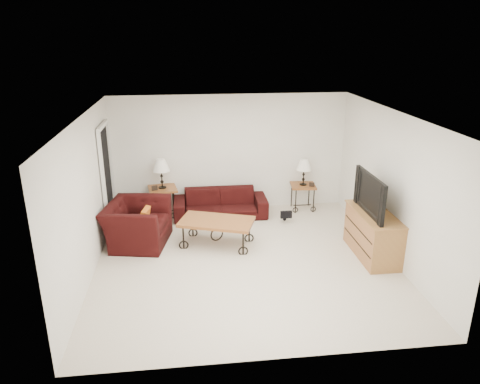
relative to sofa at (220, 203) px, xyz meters
name	(u,v)px	position (x,y,z in m)	size (l,w,h in m)	color
ground	(245,260)	(0.26, -2.02, -0.28)	(5.00, 5.00, 0.00)	beige
wall_back	(230,153)	(0.26, 0.48, 0.97)	(5.00, 0.02, 2.50)	white
wall_front	(274,267)	(0.26, -4.52, 0.97)	(5.00, 0.02, 2.50)	white
wall_left	(87,198)	(-2.24, -2.02, 0.97)	(0.02, 5.00, 2.50)	white
wall_right	(392,186)	(2.76, -2.02, 0.97)	(0.02, 5.00, 2.50)	white
ceiling	(245,115)	(0.26, -2.02, 2.22)	(5.00, 5.00, 0.00)	white
doorway	(107,180)	(-2.21, -0.37, 0.74)	(0.08, 0.94, 2.04)	black
sofa	(220,203)	(0.00, 0.00, 0.00)	(1.95, 0.76, 0.57)	black
side_table_left	(163,202)	(-1.20, 0.18, 0.03)	(0.57, 0.57, 0.62)	#985C26
side_table_right	(302,197)	(1.82, 0.18, 0.00)	(0.52, 0.52, 0.57)	#985C26
lamp_left	(162,174)	(-1.20, 0.18, 0.65)	(0.35, 0.35, 0.62)	black
lamp_right	(304,172)	(1.82, 0.18, 0.57)	(0.32, 0.32, 0.57)	black
photo_frame_left	(155,188)	(-1.35, 0.03, 0.39)	(0.12, 0.02, 0.10)	black
photo_frame_right	(312,185)	(1.97, 0.03, 0.33)	(0.11, 0.02, 0.09)	black
coffee_table	(217,233)	(-0.17, -1.37, -0.04)	(1.31, 0.71, 0.49)	#985C26
armchair	(137,224)	(-1.62, -1.11, 0.10)	(1.20, 1.05, 0.78)	black
throw_pillow	(145,218)	(-1.47, -1.16, 0.24)	(0.35, 0.09, 0.35)	#BB5517
tv_stand	(373,234)	(2.49, -2.08, 0.11)	(0.55, 1.33, 0.80)	#A27F3C
television	(376,194)	(2.47, -2.08, 0.86)	(1.19, 0.16, 0.69)	black
backpack	(285,210)	(1.30, -0.42, -0.05)	(0.36, 0.27, 0.47)	black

